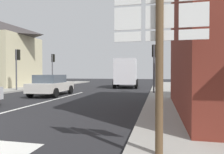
{
  "coord_description": "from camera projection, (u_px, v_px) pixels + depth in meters",
  "views": [
    {
      "loc": [
        6.09,
        -4.1,
        1.61
      ],
      "look_at": [
        2.76,
        10.84,
        1.3
      ],
      "focal_mm": 33.46,
      "sensor_mm": 36.0,
      "label": 1
    }
  ],
  "objects": [
    {
      "name": "traffic_light_far_right",
      "position": [
        155.0,
        64.0,
        21.25
      ],
      "size": [
        0.3,
        0.49,
        3.43
      ],
      "color": "#47474C",
      "rests_on": "ground"
    },
    {
      "name": "delivery_truck",
      "position": [
        126.0,
        72.0,
        22.66
      ],
      "size": [
        2.81,
        5.15,
        3.05
      ],
      "color": "silver",
      "rests_on": "ground"
    },
    {
      "name": "sidewalk_right",
      "position": [
        170.0,
        100.0,
        11.7
      ],
      "size": [
        2.55,
        44.0,
        0.14
      ],
      "primitive_type": "cube",
      "color": "gray",
      "rests_on": "ground"
    },
    {
      "name": "route_sign_post",
      "position": [
        159.0,
        51.0,
        3.74
      ],
      "size": [
        1.66,
        0.14,
        3.2
      ],
      "color": "brown",
      "rests_on": "ground"
    },
    {
      "name": "traffic_light_near_right",
      "position": [
        154.0,
        58.0,
        15.45
      ],
      "size": [
        0.3,
        0.49,
        3.68
      ],
      "color": "#47474C",
      "rests_on": "ground"
    },
    {
      "name": "lane_centre_stripe",
      "position": [
        42.0,
        103.0,
        11.21
      ],
      "size": [
        0.16,
        12.0,
        0.01
      ],
      "primitive_type": "cube",
      "color": "silver",
      "rests_on": "ground"
    },
    {
      "name": "traffic_light_near_left",
      "position": [
        17.0,
        60.0,
        17.89
      ],
      "size": [
        0.3,
        0.49,
        3.61
      ],
      "color": "#47474C",
      "rests_on": "ground"
    },
    {
      "name": "traffic_light_far_left",
      "position": [
        53.0,
        63.0,
        23.92
      ],
      "size": [
        0.3,
        0.49,
        3.75
      ],
      "color": "#47474C",
      "rests_on": "ground"
    },
    {
      "name": "sedan_far",
      "position": [
        51.0,
        85.0,
        14.71
      ],
      "size": [
        2.17,
        4.3,
        1.47
      ],
      "color": "beige",
      "rests_on": "ground"
    },
    {
      "name": "ground_plane",
      "position": [
        72.0,
        95.0,
        15.12
      ],
      "size": [
        80.0,
        80.0,
        0.0
      ],
      "primitive_type": "plane",
      "color": "#232326"
    }
  ]
}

